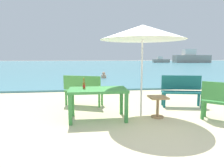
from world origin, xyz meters
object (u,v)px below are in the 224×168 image
picnic_table_green (98,93)px  beer_bottle_amber (84,85)px  boat_tanker (161,60)px  bench_green_right (83,89)px  side_table_wood (158,104)px  swimmer_person (104,76)px  patio_umbrella (143,32)px  boat_barge (191,58)px  bench_teal_center (182,89)px

picnic_table_green → beer_bottle_amber: 0.39m
picnic_table_green → boat_tanker: bearing=66.9°
beer_bottle_amber → bench_green_right: 1.37m
side_table_wood → swimmer_person: (-0.69, 8.33, -0.11)m
beer_bottle_amber → boat_tanker: (15.99, 36.69, -0.30)m
patio_umbrella → bench_green_right: 2.52m
patio_umbrella → boat_barge: (21.00, 35.57, -1.00)m
side_table_wood → swimmer_person: bearing=94.8°
side_table_wood → boat_barge: boat_barge is taller
bench_teal_center → boat_tanker: bearing=70.0°
swimmer_person → boat_tanker: boat_tanker is taller
patio_umbrella → picnic_table_green: bearing=-174.1°
bench_green_right → beer_bottle_amber: bearing=-87.3°
patio_umbrella → boat_tanker: 39.44m
boat_barge → boat_tanker: 6.57m
side_table_wood → bench_green_right: 2.38m
bench_green_right → swimmer_person: 7.02m
picnic_table_green → bench_green_right: 1.43m
swimmer_person → boat_tanker: size_ratio=0.11×
picnic_table_green → beer_bottle_amber: size_ratio=5.28×
side_table_wood → bench_teal_center: bearing=41.3°
boat_tanker → swimmer_person: bearing=-117.6°
patio_umbrella → swimmer_person: (-0.31, 8.17, -1.88)m
picnic_table_green → beer_bottle_amber: (-0.33, 0.05, 0.20)m
picnic_table_green → swimmer_person: (0.81, 8.29, -0.41)m
swimmer_person → bench_teal_center: bearing=-76.2°
bench_green_right → bench_teal_center: bearing=-8.3°
boat_barge → boat_tanker: bearing=170.7°
beer_bottle_amber → side_table_wood: bearing=-2.9°
beer_bottle_amber → bench_green_right: beer_bottle_amber is taller
bench_teal_center → swimmer_person: size_ratio=3.04×
side_table_wood → boat_barge: 41.26m
bench_green_right → boat_barge: size_ratio=0.16×
picnic_table_green → boat_barge: 41.99m
swimmer_person → boat_tanker: (14.84, 28.45, 0.32)m
side_table_wood → boat_tanker: size_ratio=0.15×
bench_teal_center → boat_tanker: 38.10m
picnic_table_green → patio_umbrella: 1.85m
bench_teal_center → bench_green_right: size_ratio=1.00×
beer_bottle_amber → patio_umbrella: (1.45, 0.07, 1.26)m
bench_green_right → swimmer_person: bench_green_right is taller
bench_green_right → boat_barge: (22.51, 34.31, 0.57)m
bench_green_right → swimmer_person: bearing=80.1°
bench_teal_center → bench_green_right: (-3.01, 0.44, 0.00)m
patio_umbrella → bench_green_right: bearing=140.1°
bench_green_right → swimmer_person: (1.20, 6.91, -0.30)m
bench_teal_center → boat_barge: size_ratio=0.16×
picnic_table_green → bench_green_right: bearing=105.9°
picnic_table_green → boat_tanker: boat_tanker is taller
bench_teal_center → swimmer_person: bearing=103.8°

